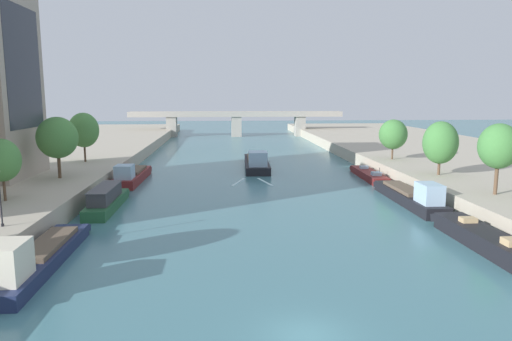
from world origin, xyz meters
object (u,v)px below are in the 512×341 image
at_px(moored_boat_left_lone, 107,199).
at_px(tree_right_past_mid, 499,146).
at_px(moored_boat_right_end, 369,174).
at_px(tree_right_end_of_row, 440,143).
at_px(moored_boat_left_near, 132,175).
at_px(moored_boat_right_upstream, 411,196).
at_px(lamppost_left_bank, 0,195).
at_px(barge_midriver, 257,162).
at_px(tree_left_distant, 84,130).
at_px(tree_left_second, 2,160).
at_px(moored_boat_left_second, 37,257).
at_px(moored_boat_right_near, 484,238).
at_px(bridge_far, 236,121).
at_px(tree_right_second, 393,134).
at_px(tree_left_by_lamp, 57,138).

bearing_deg(moored_boat_left_lone, tree_right_past_mid, -7.53).
bearing_deg(moored_boat_right_end, tree_right_end_of_row, -60.24).
height_order(moored_boat_left_near, moored_boat_right_upstream, moored_boat_right_upstream).
relative_size(moored_boat_left_lone, lamppost_left_bank, 2.84).
bearing_deg(barge_midriver, tree_left_distant, -168.14).
xyz_separation_m(moored_boat_right_upstream, tree_right_past_mid, (6.41, -5.05, 5.89)).
bearing_deg(lamppost_left_bank, tree_left_distant, 96.11).
bearing_deg(tree_left_second, moored_boat_right_end, 27.22).
bearing_deg(tree_right_end_of_row, tree_right_past_mid, -88.55).
bearing_deg(moored_boat_left_second, moored_boat_right_end, 45.21).
bearing_deg(tree_right_end_of_row, moored_boat_left_second, -148.60).
height_order(moored_boat_right_near, bridge_far, bridge_far).
xyz_separation_m(moored_boat_left_lone, moored_boat_left_near, (-0.37, 15.72, -0.14)).
height_order(moored_boat_right_near, lamppost_left_bank, lamppost_left_bank).
xyz_separation_m(moored_boat_left_near, tree_left_second, (-7.64, -20.41, 4.96)).
bearing_deg(barge_midriver, moored_boat_left_second, -112.33).
distance_m(moored_boat_right_upstream, tree_left_distant, 46.13).
xyz_separation_m(moored_boat_right_upstream, tree_right_end_of_row, (6.12, 6.58, 5.09)).
height_order(moored_boat_left_lone, bridge_far, bridge_far).
bearing_deg(bridge_far, tree_right_end_of_row, -74.49).
distance_m(tree_left_second, tree_right_second, 52.49).
height_order(moored_boat_right_end, tree_left_distant, tree_left_distant).
bearing_deg(moored_boat_right_near, tree_right_end_of_row, 73.69).
relative_size(moored_boat_right_near, tree_right_past_mid, 1.88).
relative_size(tree_left_by_lamp, tree_right_second, 1.19).
bearing_deg(moored_boat_left_near, lamppost_left_bank, -97.72).
bearing_deg(moored_boat_right_near, barge_midriver, 109.52).
relative_size(tree_right_past_mid, tree_right_end_of_row, 1.07).
bearing_deg(tree_left_second, lamppost_left_bank, -67.43).
xyz_separation_m(moored_boat_right_end, tree_left_distant, (-40.93, 5.03, 6.19)).
bearing_deg(tree_right_end_of_row, barge_midriver, 135.96).
xyz_separation_m(moored_boat_left_second, tree_left_second, (-7.47, 12.62, 4.94)).
distance_m(moored_boat_right_near, tree_right_end_of_row, 22.77).
xyz_separation_m(moored_boat_left_second, tree_left_by_lamp, (-6.58, 24.78, 5.91)).
height_order(moored_boat_left_lone, tree_right_end_of_row, tree_right_end_of_row).
bearing_deg(tree_left_distant, tree_right_second, -0.68).
bearing_deg(tree_left_by_lamp, moored_boat_left_lone, -46.44).
xyz_separation_m(tree_right_end_of_row, tree_right_second, (-0.62, 14.31, -0.16)).
relative_size(moored_boat_right_end, tree_right_second, 2.17).
bearing_deg(tree_right_past_mid, bridge_far, 103.80).
xyz_separation_m(tree_right_past_mid, lamppost_left_bank, (-43.11, -8.40, -2.39)).
distance_m(moored_boat_right_upstream, tree_left_by_lamp, 40.62).
distance_m(moored_boat_right_end, tree_right_past_mid, 23.14).
height_order(tree_right_past_mid, bridge_far, tree_right_past_mid).
relative_size(tree_left_distant, bridge_far, 0.12).
height_order(moored_boat_right_upstream, tree_right_past_mid, tree_right_past_mid).
distance_m(moored_boat_right_upstream, tree_right_past_mid, 10.07).
bearing_deg(moored_boat_left_lone, moored_boat_left_second, -91.76).
distance_m(moored_boat_right_near, moored_boat_right_upstream, 14.67).
relative_size(moored_boat_left_near, tree_left_by_lamp, 2.01).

